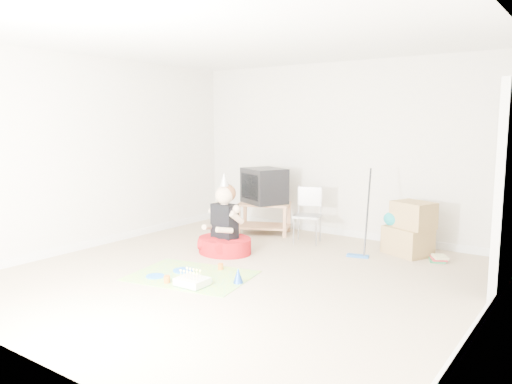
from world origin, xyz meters
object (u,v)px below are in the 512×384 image
Objects in this scene: cardboard_boxes at (409,229)px; birthday_cake at (192,282)px; seated_woman at (225,236)px; crt_tv at (264,186)px; tv_stand at (264,216)px; folding_chair at (307,216)px.

cardboard_boxes is 2.15× the size of birthday_cake.
cardboard_boxes is 0.65× the size of seated_woman.
crt_tv is 1.37m from seated_woman.
seated_woman is at bearing -79.88° from tv_stand.
folding_chair reaches higher than birthday_cake.
cardboard_boxes is at bearing 33.16° from seated_woman.
folding_chair is 2.48× the size of birthday_cake.
crt_tv is 2.28m from cardboard_boxes.
crt_tv is 0.93m from folding_chair.
seated_woman is (-0.62, -1.11, -0.16)m from folding_chair.
folding_chair is at bearing -9.88° from tv_stand.
tv_stand is 2.74× the size of birthday_cake.
crt_tv reaches higher than cardboard_boxes.
cardboard_boxes reaches higher than birthday_cake.
seated_woman is (-2.01, -1.32, -0.10)m from cardboard_boxes.
folding_chair is 2.39m from birthday_cake.
folding_chair is at bearing 60.69° from seated_woman.
seated_woman is at bearing -146.84° from cardboard_boxes.
crt_tv is at bearing 0.00° from tv_stand.
folding_chair is at bearing 14.85° from crt_tv.
seated_woman is 3.28× the size of birthday_cake.
tv_stand is at bearing 100.12° from seated_woman.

